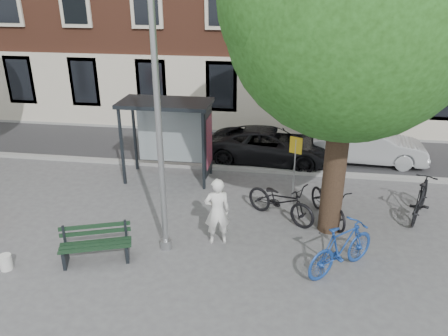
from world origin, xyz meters
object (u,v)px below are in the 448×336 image
bike_a (281,201)px  notice_sign (295,156)px  bus_shelter (179,123)px  bike_d (421,199)px  painter (217,211)px  bench (96,246)px  bike_c (328,202)px  car_silver (369,145)px  car_dark (271,145)px  bike_b (342,248)px  lamppost (160,142)px

bike_a → notice_sign: (0.33, 0.86, 0.99)m
bus_shelter → bike_a: 4.23m
bus_shelter → bike_d: size_ratio=1.48×
painter → bench: bearing=7.6°
bench → bike_d: size_ratio=0.88×
bike_a → bike_c: bearing=-49.9°
bus_shelter → bench: 5.12m
bus_shelter → bike_c: 5.25m
painter → bus_shelter: bearing=-79.4°
bus_shelter → painter: size_ratio=1.63×
bike_c → car_silver: bearing=46.5°
bus_shelter → car_dark: (2.85, 1.89, -1.31)m
bus_shelter → bike_c: bus_shelter is taller
bus_shelter → bike_a: bearing=-34.0°
bike_a → bike_b: (1.41, -2.15, 0.05)m
painter → bike_a: 2.09m
lamppost → painter: 2.30m
bike_a → bike_b: size_ratio=1.06×
notice_sign → bike_a: bearing=-86.9°
bike_d → bike_a: bearing=33.8°
car_dark → bike_b: bearing=-159.1°
bike_a → bike_c: bike_a is taller
bus_shelter → bike_b: bearing=-42.9°
painter → bike_d: bearing=-174.7°
painter → bike_c: (2.80, 1.57, -0.35)m
bike_a → car_dark: car_dark is taller
bike_a → bike_c: 1.30m
bench → bike_d: bearing=2.6°
lamppost → bike_b: lamppost is taller
bus_shelter → car_silver: (6.30, 2.31, -1.27)m
painter → car_dark: painter is taller
bus_shelter → painter: bearing=-63.6°
bench → bike_a: 4.91m
bike_c → notice_sign: bearing=121.4°
bike_a → bike_d: 3.84m
bike_c → car_silver: size_ratio=0.50×
bike_b → bike_c: (-0.12, 2.31, -0.09)m
painter → bike_a: (1.51, 1.40, -0.31)m
bench → bike_a: bearing=12.2°
bench → notice_sign: notice_sign is taller
bike_c → notice_sign: 1.58m
bike_d → painter: bearing=45.3°
bus_shelter → car_silver: bus_shelter is taller
car_dark → car_silver: car_silver is taller
lamppost → car_dark: 6.76m
painter → bike_d: 5.69m
bike_c → bike_d: (2.50, 0.48, 0.06)m
painter → car_silver: size_ratio=0.44×
painter → car_silver: (4.49, 5.95, -0.22)m
bike_b → bike_a: bearing=-9.4°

